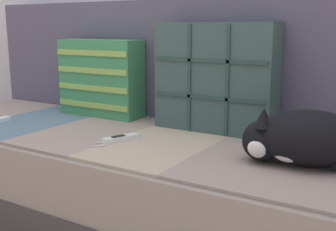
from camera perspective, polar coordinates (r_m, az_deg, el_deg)
The scene contains 6 objects.
couch at distance 1.69m, azimuth -4.29°, elevation -8.86°, with size 2.12×0.80×0.40m.
sofa_backrest at distance 1.86m, azimuth 1.40°, elevation 7.55°, with size 2.08×0.14×0.51m.
throw_pillow_quilted at distance 1.63m, azimuth 6.45°, elevation 5.14°, with size 0.47×0.14×0.42m.
throw_pillow_striped at distance 1.94m, azimuth -9.04°, elevation 5.06°, with size 0.40×0.14×0.34m.
sleeping_cat at distance 1.29m, azimuth 17.63°, elevation -3.03°, with size 0.37×0.29×0.16m.
game_remote_far at distance 1.50m, azimuth -6.66°, elevation -3.18°, with size 0.11×0.19×0.02m.
Camera 1 is at (0.92, -1.13, 0.80)m, focal length 45.00 mm.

